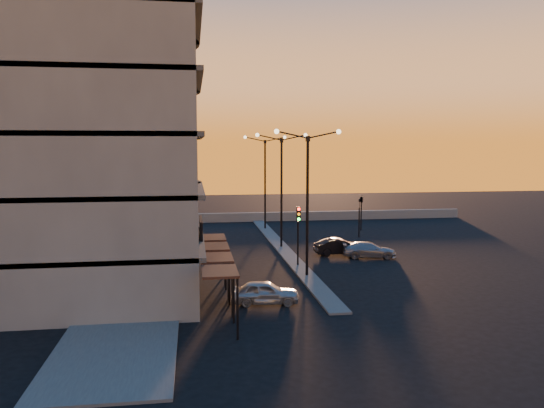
{
  "coord_description": "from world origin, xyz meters",
  "views": [
    {
      "loc": [
        -7.24,
        -32.97,
        8.39
      ],
      "look_at": [
        -1.32,
        6.48,
        4.08
      ],
      "focal_mm": 35.0,
      "sensor_mm": 36.0,
      "label": 1
    }
  ],
  "objects_px": {
    "streetlamp_mid": "(281,181)",
    "car_hatchback": "(265,292)",
    "car_wagon": "(369,250)",
    "traffic_light_main": "(298,226)",
    "car_sedan": "(339,247)"
  },
  "relations": [
    {
      "from": "car_wagon",
      "to": "traffic_light_main",
      "type": "bearing_deg",
      "value": 122.06
    },
    {
      "from": "streetlamp_mid",
      "to": "car_sedan",
      "type": "height_order",
      "value": "streetlamp_mid"
    },
    {
      "from": "car_hatchback",
      "to": "car_wagon",
      "type": "xyz_separation_m",
      "value": [
        9.46,
        10.64,
        -0.04
      ]
    },
    {
      "from": "traffic_light_main",
      "to": "car_hatchback",
      "type": "bearing_deg",
      "value": -112.69
    },
    {
      "from": "streetlamp_mid",
      "to": "traffic_light_main",
      "type": "relative_size",
      "value": 2.24
    },
    {
      "from": "traffic_light_main",
      "to": "car_sedan",
      "type": "bearing_deg",
      "value": 42.09
    },
    {
      "from": "car_sedan",
      "to": "car_wagon",
      "type": "relative_size",
      "value": 0.95
    },
    {
      "from": "car_sedan",
      "to": "traffic_light_main",
      "type": "bearing_deg",
      "value": 130.59
    },
    {
      "from": "streetlamp_mid",
      "to": "traffic_light_main",
      "type": "bearing_deg",
      "value": -90.0
    },
    {
      "from": "car_hatchback",
      "to": "car_wagon",
      "type": "bearing_deg",
      "value": -36.08
    },
    {
      "from": "streetlamp_mid",
      "to": "car_hatchback",
      "type": "relative_size",
      "value": 2.59
    },
    {
      "from": "streetlamp_mid",
      "to": "car_wagon",
      "type": "distance_m",
      "value": 9.17
    },
    {
      "from": "streetlamp_mid",
      "to": "traffic_light_main",
      "type": "xyz_separation_m",
      "value": [
        0.0,
        -7.13,
        -2.7
      ]
    },
    {
      "from": "car_hatchback",
      "to": "car_sedan",
      "type": "relative_size",
      "value": 0.95
    },
    {
      "from": "traffic_light_main",
      "to": "car_hatchback",
      "type": "xyz_separation_m",
      "value": [
        -3.5,
        -8.37,
        -2.26
      ]
    }
  ]
}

